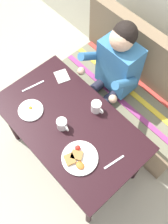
{
  "coord_description": "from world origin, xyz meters",
  "views": [
    {
      "loc": [
        0.75,
        -0.54,
        2.52
      ],
      "look_at": [
        0.0,
        0.15,
        0.72
      ],
      "focal_mm": 42.2,
      "sensor_mm": 36.0,
      "label": 1
    }
  ],
  "objects_px": {
    "table": "(70,128)",
    "napkin": "(62,76)",
    "knife": "(33,86)",
    "person": "(113,72)",
    "couch": "(130,95)",
    "coffee_mug": "(96,107)",
    "coffee_mug_second": "(62,124)",
    "fork": "(114,162)",
    "plate_breakfast": "(79,158)",
    "plate_eggs": "(31,110)"
  },
  "relations": [
    {
      "from": "person",
      "to": "coffee_mug",
      "type": "height_order",
      "value": "person"
    },
    {
      "from": "couch",
      "to": "plate_breakfast",
      "type": "xyz_separation_m",
      "value": [
        0.26,
        -0.9,
        0.41
      ]
    },
    {
      "from": "couch",
      "to": "knife",
      "type": "distance_m",
      "value": 0.98
    },
    {
      "from": "coffee_mug_second",
      "to": "fork",
      "type": "bearing_deg",
      "value": 11.13
    },
    {
      "from": "knife",
      "to": "napkin",
      "type": "bearing_deg",
      "value": 81.26
    },
    {
      "from": "person",
      "to": "couch",
      "type": "bearing_deg",
      "value": 55.77
    },
    {
      "from": "person",
      "to": "fork",
      "type": "distance_m",
      "value": 0.8
    },
    {
      "from": "plate_breakfast",
      "to": "knife",
      "type": "relative_size",
      "value": 1.31
    },
    {
      "from": "couch",
      "to": "knife",
      "type": "xyz_separation_m",
      "value": [
        -0.46,
        -0.76,
        0.4
      ]
    },
    {
      "from": "plate_breakfast",
      "to": "napkin",
      "type": "bearing_deg",
      "value": 149.33
    },
    {
      "from": "coffee_mug",
      "to": "fork",
      "type": "xyz_separation_m",
      "value": [
        0.39,
        -0.2,
        -0.05
      ]
    },
    {
      "from": "napkin",
      "to": "couch",
      "type": "bearing_deg",
      "value": 54.13
    },
    {
      "from": "couch",
      "to": "plate_eggs",
      "type": "relative_size",
      "value": 7.29
    },
    {
      "from": "plate_eggs",
      "to": "knife",
      "type": "height_order",
      "value": "plate_eggs"
    },
    {
      "from": "person",
      "to": "fork",
      "type": "relative_size",
      "value": 7.13
    },
    {
      "from": "napkin",
      "to": "fork",
      "type": "height_order",
      "value": "napkin"
    },
    {
      "from": "table",
      "to": "napkin",
      "type": "relative_size",
      "value": 9.5
    },
    {
      "from": "couch",
      "to": "coffee_mug_second",
      "type": "bearing_deg",
      "value": -90.64
    },
    {
      "from": "table",
      "to": "coffee_mug_second",
      "type": "xyz_separation_m",
      "value": [
        -0.01,
        -0.06,
        0.13
      ]
    },
    {
      "from": "coffee_mug_second",
      "to": "knife",
      "type": "height_order",
      "value": "coffee_mug_second"
    },
    {
      "from": "plate_breakfast",
      "to": "couch",
      "type": "bearing_deg",
      "value": 106.05
    },
    {
      "from": "couch",
      "to": "napkin",
      "type": "distance_m",
      "value": 0.76
    },
    {
      "from": "plate_breakfast",
      "to": "fork",
      "type": "relative_size",
      "value": 1.54
    },
    {
      "from": "plate_eggs",
      "to": "fork",
      "type": "xyz_separation_m",
      "value": [
        0.73,
        0.18,
        -0.01
      ]
    },
    {
      "from": "napkin",
      "to": "plate_breakfast",
      "type": "bearing_deg",
      "value": -30.67
    },
    {
      "from": "plate_breakfast",
      "to": "knife",
      "type": "distance_m",
      "value": 0.73
    },
    {
      "from": "plate_breakfast",
      "to": "fork",
      "type": "bearing_deg",
      "value": 41.07
    },
    {
      "from": "coffee_mug_second",
      "to": "table",
      "type": "bearing_deg",
      "value": 81.48
    },
    {
      "from": "napkin",
      "to": "knife",
      "type": "height_order",
      "value": "napkin"
    },
    {
      "from": "couch",
      "to": "coffee_mug_second",
      "type": "height_order",
      "value": "couch"
    },
    {
      "from": "plate_eggs",
      "to": "napkin",
      "type": "xyz_separation_m",
      "value": [
        -0.09,
        0.4,
        -0.01
      ]
    },
    {
      "from": "napkin",
      "to": "knife",
      "type": "xyz_separation_m",
      "value": [
        -0.08,
        -0.24,
        -0.0
      ]
    },
    {
      "from": "coffee_mug",
      "to": "knife",
      "type": "distance_m",
      "value": 0.56
    },
    {
      "from": "table",
      "to": "napkin",
      "type": "distance_m",
      "value": 0.46
    },
    {
      "from": "fork",
      "to": "table",
      "type": "bearing_deg",
      "value": -167.27
    },
    {
      "from": "person",
      "to": "plate_breakfast",
      "type": "height_order",
      "value": "person"
    },
    {
      "from": "napkin",
      "to": "fork",
      "type": "distance_m",
      "value": 0.85
    },
    {
      "from": "table",
      "to": "napkin",
      "type": "height_order",
      "value": "napkin"
    },
    {
      "from": "couch",
      "to": "person",
      "type": "xyz_separation_m",
      "value": [
        -0.12,
        -0.17,
        0.41
      ]
    },
    {
      "from": "couch",
      "to": "table",
      "type": "bearing_deg",
      "value": -90.0
    },
    {
      "from": "couch",
      "to": "coffee_mug",
      "type": "height_order",
      "value": "couch"
    },
    {
      "from": "coffee_mug_second",
      "to": "person",
      "type": "bearing_deg",
      "value": 99.57
    },
    {
      "from": "couch",
      "to": "person",
      "type": "distance_m",
      "value": 0.46
    },
    {
      "from": "napkin",
      "to": "coffee_mug",
      "type": "bearing_deg",
      "value": -1.7
    },
    {
      "from": "couch",
      "to": "coffee_mug",
      "type": "distance_m",
      "value": 0.7
    },
    {
      "from": "couch",
      "to": "coffee_mug_second",
      "type": "distance_m",
      "value": 0.94
    },
    {
      "from": "coffee_mug",
      "to": "fork",
      "type": "bearing_deg",
      "value": -26.99
    },
    {
      "from": "table",
      "to": "knife",
      "type": "xyz_separation_m",
      "value": [
        -0.46,
        0.0,
        0.08
      ]
    },
    {
      "from": "coffee_mug",
      "to": "fork",
      "type": "height_order",
      "value": "coffee_mug"
    },
    {
      "from": "coffee_mug",
      "to": "napkin",
      "type": "xyz_separation_m",
      "value": [
        -0.43,
        0.01,
        -0.05
      ]
    }
  ]
}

